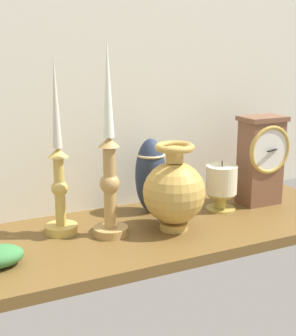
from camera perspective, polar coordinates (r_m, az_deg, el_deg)
ground_plane at (r=110.79cm, az=0.88°, el=-7.53°), size 100.00×36.00×2.40cm
back_wall at (r=119.86cm, az=-3.14°, el=10.69°), size 120.00×2.00×65.00cm
mantel_clock at (r=126.29cm, az=13.34°, el=1.08°), size 12.39×9.00×22.86cm
candlestick_tall_left at (r=101.46cm, az=-4.58°, el=-0.21°), size 7.57×7.57×42.03cm
candlestick_tall_center at (r=104.51cm, az=-10.53°, el=-0.91°), size 7.14×7.14×39.14cm
brass_vase_bulbous at (r=106.08cm, az=3.12°, el=-2.74°), size 13.92×13.92×19.60cm
pillar_candle_front at (r=121.12cm, az=8.70°, el=-1.90°), size 7.82×7.82×12.46cm
tall_ceramic_vase at (r=117.42cm, az=0.32°, el=-0.83°), size 7.60×7.60×18.42cm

